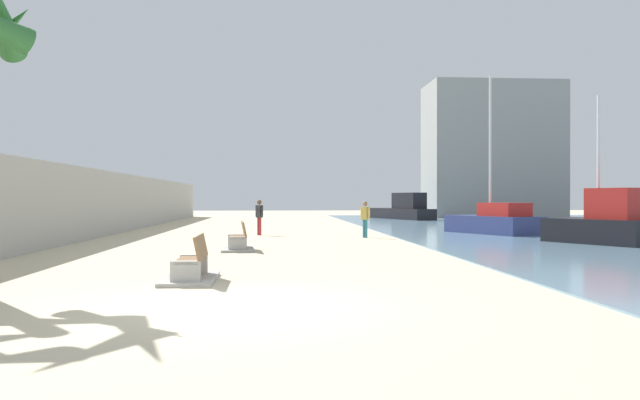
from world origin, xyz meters
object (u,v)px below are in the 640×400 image
boat_outer (607,223)px  person_standing (259,215)px  person_walking (365,217)px  boat_mid_bay (404,210)px  boat_far_left (495,221)px  bench_far (238,243)px  bench_near (191,270)px

boat_outer → person_standing: bearing=152.4°
person_walking → person_standing: 5.25m
boat_mid_bay → boat_far_left: 21.00m
person_walking → bench_far: bearing=-130.0°
person_standing → boat_far_left: (11.49, -0.12, -0.34)m
boat_outer → person_walking: bearing=151.0°
person_walking → bench_near: bearing=-112.4°
boat_far_left → person_standing: bearing=179.4°
bench_near → boat_outer: 17.16m
bench_far → person_walking: bearing=50.0°
person_walking → person_standing: person_standing is taller
boat_mid_bay → boat_far_left: bearing=-89.7°
bench_near → person_standing: 16.35m
boat_mid_bay → boat_far_left: (0.13, -21.00, -0.17)m
person_standing → boat_far_left: 11.50m
person_standing → boat_mid_bay: boat_mid_bay is taller
bench_near → boat_outer: (14.40, 9.32, 0.58)m
bench_far → person_standing: 8.55m
bench_near → boat_far_left: 20.47m
person_walking → boat_mid_bay: size_ratio=0.21×
bench_near → bench_far: 7.81m
bench_near → bench_far: size_ratio=0.97×
person_standing → boat_outer: 15.07m
person_standing → person_walking: bearing=-24.9°
person_walking → boat_outer: boat_outer is taller
bench_far → boat_mid_bay: size_ratio=0.28×
boat_mid_bay → bench_near: bearing=-108.5°
boat_outer → boat_mid_bay: 27.92m
boat_outer → boat_far_left: boat_far_left is taller
bench_near → boat_mid_bay: bearing=71.5°
person_walking → person_standing: (-4.76, 2.21, 0.04)m
bench_far → boat_mid_bay: boat_mid_bay is taller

